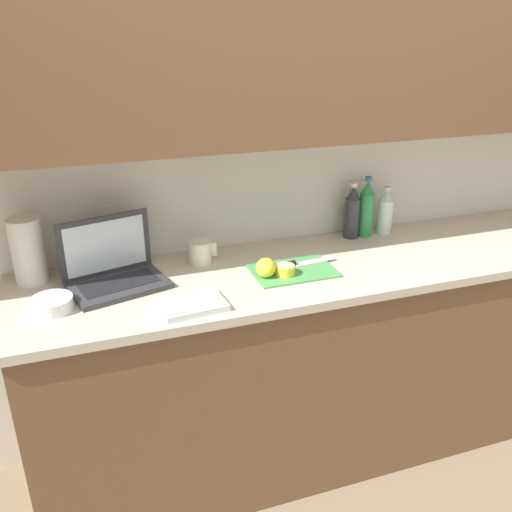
% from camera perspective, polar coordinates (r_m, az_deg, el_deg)
% --- Properties ---
extents(ground_plane, '(12.00, 12.00, 0.00)m').
position_cam_1_polar(ground_plane, '(2.76, 6.63, -18.78)').
color(ground_plane, '#847056').
rests_on(ground_plane, ground).
extents(wall_back, '(5.20, 0.38, 2.60)m').
position_cam_1_polar(wall_back, '(2.28, 5.92, 16.07)').
color(wall_back, white).
rests_on(wall_back, ground_plane).
extents(counter_unit, '(2.53, 0.61, 0.94)m').
position_cam_1_polar(counter_unit, '(2.47, 7.53, -10.39)').
color(counter_unit, brown).
rests_on(counter_unit, ground_plane).
extents(laptop, '(0.39, 0.31, 0.25)m').
position_cam_1_polar(laptop, '(2.09, -14.78, -1.33)').
color(laptop, '#333338').
rests_on(laptop, counter_unit).
extents(cutting_board, '(0.33, 0.22, 0.01)m').
position_cam_1_polar(cutting_board, '(2.14, 3.95, -1.55)').
color(cutting_board, '#4C9E51').
rests_on(cutting_board, counter_unit).
extents(knife, '(0.29, 0.06, 0.02)m').
position_cam_1_polar(knife, '(2.17, 3.80, -0.87)').
color(knife, silver).
rests_on(knife, cutting_board).
extents(lemon_half_cut, '(0.08, 0.08, 0.04)m').
position_cam_1_polar(lemon_half_cut, '(2.09, 3.06, -1.46)').
color(lemon_half_cut, yellow).
rests_on(lemon_half_cut, cutting_board).
extents(lemon_whole_beside, '(0.08, 0.08, 0.08)m').
position_cam_1_polar(lemon_whole_beside, '(2.06, 1.04, -1.23)').
color(lemon_whole_beside, yellow).
rests_on(lemon_whole_beside, cutting_board).
extents(bottle_green_soda, '(0.07, 0.07, 0.22)m').
position_cam_1_polar(bottle_green_soda, '(2.57, 13.43, 4.50)').
color(bottle_green_soda, silver).
rests_on(bottle_green_soda, counter_unit).
extents(bottle_oil_tall, '(0.07, 0.07, 0.28)m').
position_cam_1_polar(bottle_oil_tall, '(2.51, 11.51, 4.86)').
color(bottle_oil_tall, '#2D934C').
rests_on(bottle_oil_tall, counter_unit).
extents(bottle_water_clear, '(0.07, 0.07, 0.26)m').
position_cam_1_polar(bottle_water_clear, '(2.48, 10.08, 4.50)').
color(bottle_water_clear, '#333338').
rests_on(bottle_water_clear, counter_unit).
extents(measuring_cup, '(0.11, 0.09, 0.10)m').
position_cam_1_polar(measuring_cup, '(2.21, -5.86, 0.41)').
color(measuring_cup, silver).
rests_on(measuring_cup, counter_unit).
extents(bowl_white, '(0.14, 0.14, 0.05)m').
position_cam_1_polar(bowl_white, '(1.98, -20.69, -4.75)').
color(bowl_white, white).
rests_on(bowl_white, counter_unit).
extents(paper_towel_roll, '(0.12, 0.12, 0.25)m').
position_cam_1_polar(paper_towel_roll, '(2.18, -22.87, 0.52)').
color(paper_towel_roll, white).
rests_on(paper_towel_roll, counter_unit).
extents(dish_towel, '(0.23, 0.18, 0.02)m').
position_cam_1_polar(dish_towel, '(1.89, -6.74, -5.10)').
color(dish_towel, white).
rests_on(dish_towel, counter_unit).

